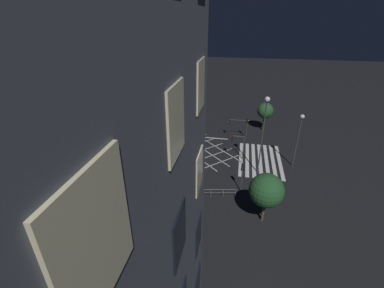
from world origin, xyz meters
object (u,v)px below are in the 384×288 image
Objects in this scene: traffic_light_median_south at (237,142)px; traffic_light_nw_cross at (129,161)px; traffic_light_se_main at (247,123)px; street_lamp_west at (300,129)px; waiting_car at (187,127)px; traffic_light_sw_main at (242,171)px; street_tree_near at (265,111)px; traffic_light_se_cross at (236,124)px; street_tree_far at (266,190)px; traffic_light_median_north at (144,133)px; street_lamp_east at (265,117)px.

traffic_light_median_south is 1.06× the size of traffic_light_nw_cross.
traffic_light_se_main is at bearing -101.24° from traffic_light_median_south.
street_lamp_west reaches higher than waiting_car.
traffic_light_sw_main is at bearing -2.01° from traffic_light_se_main.
street_tree_near is (18.94, -3.52, 0.96)m from traffic_light_sw_main.
waiting_car is at bearing 31.49° from traffic_light_sw_main.
street_tree_far reaches higher than traffic_light_se_cross.
waiting_car is at bearing 76.73° from traffic_light_nw_cross.
street_lamp_west is at bearing -21.83° from street_tree_far.
street_tree_far is (-23.53, 1.27, 0.05)m from street_tree_near.
traffic_light_median_north is at bearing 53.59° from street_tree_far.
street_tree_far reaches higher than traffic_light_median_north.
traffic_light_nw_cross is (-15.08, 14.17, -0.09)m from traffic_light_se_main.
traffic_light_nw_cross is 16.76m from waiting_car.
street_lamp_east is at bearing 45.61° from waiting_car.
street_tree_near is (10.88, -18.43, 1.10)m from traffic_light_median_north.
street_lamp_west is 1.39× the size of street_tree_far.
waiting_car is at bearing 57.47° from traffic_light_median_north.
traffic_light_se_main reaches higher than waiting_car.
traffic_light_median_north is at bearing -66.08° from traffic_light_se_main.
street_tree_near is at bearing -10.52° from traffic_light_sw_main.
traffic_light_se_cross is 14.97m from traffic_light_sw_main.
street_lamp_east reaches higher than traffic_light_median_south.
traffic_light_median_north is 0.66× the size of street_tree_far.
street_lamp_east is (-3.71, -17.03, 5.25)m from traffic_light_median_north.
street_tree_far is (-4.43, -15.90, 1.15)m from traffic_light_nw_cross.
traffic_light_se_cross is 0.32× the size of street_lamp_east.
traffic_light_sw_main reaches higher than traffic_light_nw_cross.
traffic_light_median_south is at bearing 85.85° from street_lamp_west.
street_lamp_west reaches higher than traffic_light_median_north.
waiting_car is at bearing 61.73° from street_lamp_west.
traffic_light_sw_main is (-7.61, -0.93, 0.01)m from traffic_light_median_south.
traffic_light_se_cross is 19.54m from traffic_light_nw_cross.
traffic_light_nw_cross is 0.85× the size of waiting_car.
traffic_light_se_main is 16.89m from traffic_light_median_north.
traffic_light_nw_cross is at bearing 50.55° from traffic_light_se_cross.
street_tree_near is (11.33, -4.44, 0.97)m from traffic_light_median_south.
street_lamp_east reaches higher than street_tree_far.
traffic_light_median_north reaches higher than traffic_light_nw_cross.
traffic_light_median_south is 0.90× the size of waiting_car.
waiting_car is at bearing 102.25° from street_tree_near.
traffic_light_median_south is 6.78m from street_lamp_east.
street_lamp_east is 1.38× the size of street_lamp_west.
street_tree_near reaches higher than traffic_light_se_cross.
traffic_light_sw_main is at bearing 94.74° from traffic_light_se_cross.
traffic_light_se_main is at bearing 23.92° from traffic_light_median_north.
traffic_light_se_cross is 0.89× the size of traffic_light_se_main.
waiting_car is at bearing -7.46° from traffic_light_se_cross.
waiting_car is (7.98, -5.09, -1.89)m from traffic_light_median_north.
street_tree_near is (14.59, -1.40, -4.14)m from street_lamp_east.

